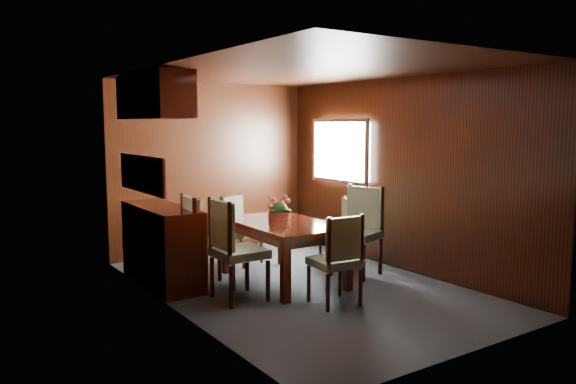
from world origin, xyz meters
TOP-DOWN VIEW (x-y plane):
  - ground at (0.00, 0.00)m, footprint 4.50×4.50m
  - room_shell at (-0.10, 0.33)m, footprint 3.06×4.52m
  - sideboard at (-1.25, 1.00)m, footprint 0.48×1.40m
  - dining_table at (-0.05, 0.30)m, footprint 0.97×1.52m
  - chair_left_near at (-0.88, -0.00)m, footprint 0.50×0.52m
  - chair_left_far at (-0.97, 0.56)m, footprint 0.54×0.56m
  - chair_right_near at (0.91, 0.08)m, footprint 0.63×0.65m
  - chair_right_far at (0.99, 0.47)m, footprint 0.48×0.49m
  - chair_head at (-0.08, -0.74)m, footprint 0.48×0.47m
  - chair_foot at (-0.06, 1.37)m, footprint 0.55×0.53m
  - flower_centerpiece at (0.05, 0.53)m, footprint 0.29×0.29m

SIDE VIEW (x-z plane):
  - ground at x=0.00m, z-range 0.00..0.00m
  - sideboard at x=-1.25m, z-range 0.00..0.90m
  - chair_right_far at x=0.99m, z-range 0.05..0.93m
  - chair_foot at x=-0.06m, z-range 0.05..0.95m
  - chair_head at x=-0.08m, z-range 0.05..0.99m
  - chair_left_far at x=-0.97m, z-range 0.06..1.12m
  - chair_left_near at x=-0.88m, z-range 0.06..1.13m
  - chair_right_near at x=0.91m, z-range 0.06..1.14m
  - dining_table at x=-0.05m, z-range 0.25..0.95m
  - flower_centerpiece at x=0.05m, z-range 0.70..0.98m
  - room_shell at x=-0.10m, z-range 0.43..2.84m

